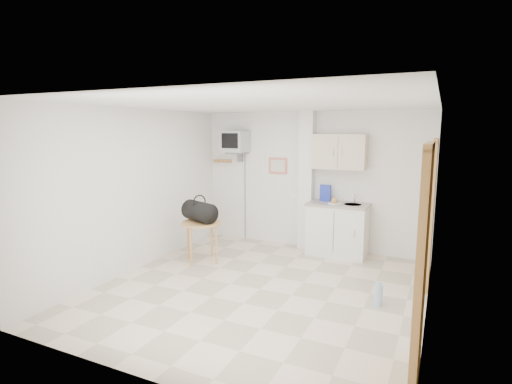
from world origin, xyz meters
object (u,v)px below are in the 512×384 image
at_px(duffel_bag, 200,211).
at_px(crt_television, 235,142).
at_px(round_table, 201,227).
at_px(water_bottle, 378,295).

bearing_deg(duffel_bag, crt_television, 114.37).
distance_m(crt_television, duffel_bag, 1.72).
xyz_separation_m(round_table, water_bottle, (2.92, -0.50, -0.44)).
relative_size(crt_television, water_bottle, 6.76).
relative_size(duffel_bag, water_bottle, 2.15).
bearing_deg(round_table, water_bottle, -9.80).
xyz_separation_m(duffel_bag, water_bottle, (2.97, -0.53, -0.70)).
distance_m(round_table, water_bottle, 3.00).
bearing_deg(round_table, crt_television, 93.39).
distance_m(crt_television, water_bottle, 3.96).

